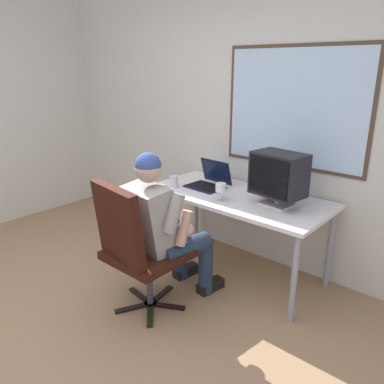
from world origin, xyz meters
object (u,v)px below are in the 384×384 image
object	(u,v)px
crt_monitor	(278,175)
laptop	(210,180)
person_seated	(164,225)
desk	(237,202)
wine_glass	(221,188)
office_chair	(134,243)
coffee_mug	(174,182)

from	to	relation	value
crt_monitor	laptop	world-z (taller)	crt_monitor
person_seated	crt_monitor	xyz separation A→B (m)	(0.56, 0.71, 0.35)
crt_monitor	laptop	distance (m)	0.74
desk	person_seated	distance (m)	0.73
laptop	wine_glass	bearing A→B (deg)	-39.02
office_chair	coffee_mug	world-z (taller)	office_chair
person_seated	laptop	size ratio (longest dim) A/B	3.58
desk	crt_monitor	xyz separation A→B (m)	(0.38, -0.01, 0.32)
office_chair	wine_glass	world-z (taller)	office_chair
laptop	wine_glass	distance (m)	0.41
office_chair	coffee_mug	distance (m)	0.88
person_seated	coffee_mug	world-z (taller)	person_seated
desk	crt_monitor	size ratio (longest dim) A/B	3.69
wine_glass	coffee_mug	xyz separation A→B (m)	(-0.54, 0.01, -0.05)
coffee_mug	laptop	bearing A→B (deg)	47.45
crt_monitor	office_chair	bearing A→B (deg)	-121.20
office_chair	person_seated	size ratio (longest dim) A/B	0.85
crt_monitor	wine_glass	distance (m)	0.47
crt_monitor	wine_glass	bearing A→B (deg)	-153.26
coffee_mug	wine_glass	bearing A→B (deg)	-1.07
office_chair	wine_glass	bearing A→B (deg)	76.24
person_seated	coffee_mug	size ratio (longest dim) A/B	11.39
crt_monitor	wine_glass	world-z (taller)	crt_monitor
wine_glass	office_chair	bearing A→B (deg)	-103.76
desk	crt_monitor	distance (m)	0.49
wine_glass	coffee_mug	distance (m)	0.54
office_chair	coffee_mug	xyz separation A→B (m)	(-0.35, 0.78, 0.21)
desk	laptop	world-z (taller)	laptop
wine_glass	coffee_mug	world-z (taller)	wine_glass
desk	coffee_mug	xyz separation A→B (m)	(-0.56, -0.20, 0.12)
office_chair	laptop	distance (m)	1.06
person_seated	crt_monitor	bearing A→B (deg)	51.66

